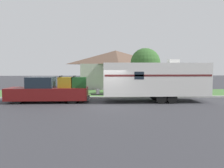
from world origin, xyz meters
TOP-DOWN VIEW (x-y plane):
  - ground_plane at (0.00, 0.00)m, footprint 120.00×120.00m
  - curb_strip at (0.00, 3.75)m, footprint 80.00×0.30m
  - lawn_strip at (0.00, 7.40)m, footprint 80.00×7.00m
  - house_across_street at (1.45, 15.00)m, footprint 9.82×7.86m
  - pickup_truck at (-4.58, 1.68)m, footprint 6.21×1.95m
  - travel_trailer at (3.67, 1.68)m, footprint 9.07×2.51m
  - mailbox at (5.01, 4.74)m, footprint 0.48×0.20m
  - tree_in_yard at (3.81, 6.21)m, footprint 2.93×2.93m

SIDE VIEW (x-z plane):
  - ground_plane at x=0.00m, z-range 0.00..0.00m
  - lawn_strip at x=0.00m, z-range 0.00..0.03m
  - curb_strip at x=0.00m, z-range 0.00..0.14m
  - pickup_truck at x=-4.58m, z-range -0.13..1.93m
  - mailbox at x=5.01m, z-range 0.37..1.77m
  - travel_trailer at x=3.67m, z-range 0.12..3.44m
  - house_across_street at x=1.45m, z-range 0.09..5.14m
  - tree_in_yard at x=3.81m, z-range 0.83..5.44m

